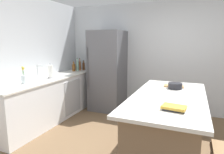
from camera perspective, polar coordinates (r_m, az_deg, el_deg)
wall_rear at (r=4.87m, az=14.40°, el=5.49°), size 6.00×0.10×2.60m
wall_left at (r=4.07m, az=-28.24°, el=3.75°), size 0.10×6.00×2.60m
counter_run_left at (r=4.47m, az=-17.10°, el=-5.97°), size 0.65×2.77×0.92m
kitchen_island at (r=3.00m, az=15.69°, el=-13.69°), size 0.96×2.06×0.93m
refrigerator at (r=4.84m, az=-1.27°, el=1.80°), size 0.77×0.78×1.93m
sink_faucet at (r=4.16m, az=-20.63°, el=1.34°), size 0.15×0.05×0.30m
flower_vase at (r=3.87m, az=-24.23°, el=-0.40°), size 0.09×0.09×0.32m
paper_towel_roll at (r=4.30m, az=-17.41°, el=1.47°), size 0.14×0.14×0.31m
syrup_bottle at (r=5.34m, az=-8.23°, el=3.14°), size 0.06×0.06×0.26m
vinegar_bottle at (r=5.30m, az=-9.27°, el=3.31°), size 0.05×0.05×0.32m
gin_bottle at (r=5.23m, az=-10.00°, el=3.27°), size 0.07×0.07×0.34m
whiskey_bottle at (r=5.18m, az=-11.01°, el=2.79°), size 0.08×0.08×0.25m
cookbook_stack at (r=2.27m, az=17.50°, el=-8.51°), size 0.27×0.21×0.05m
mixing_bowl at (r=3.28m, az=17.82°, el=-2.46°), size 0.22×0.22×0.09m
cutting_board at (r=3.43m, az=17.48°, el=-2.53°), size 0.33×0.21×0.02m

